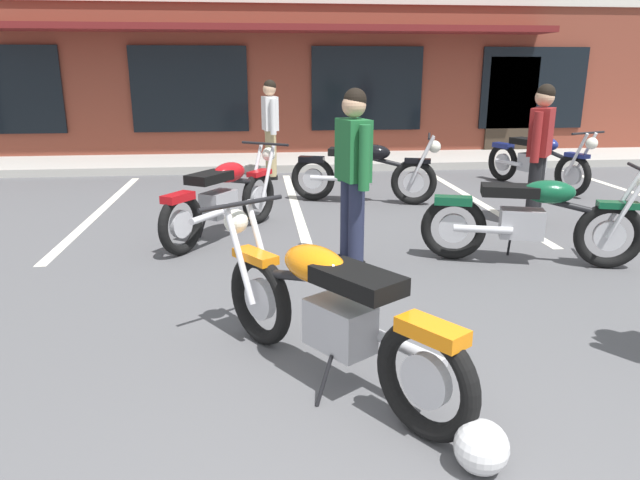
# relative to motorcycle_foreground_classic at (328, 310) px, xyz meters

# --- Properties ---
(ground_plane) EXTENTS (80.00, 80.00, 0.00)m
(ground_plane) POSITION_rel_motorcycle_foreground_classic_xyz_m (0.13, 1.36, -0.46)
(ground_plane) COLOR #515154
(sidewalk_kerb) EXTENTS (22.00, 1.80, 0.14)m
(sidewalk_kerb) POSITION_rel_motorcycle_foreground_classic_xyz_m (0.13, 8.43, -0.39)
(sidewalk_kerb) COLOR #A8A59E
(sidewalk_kerb) RESTS_ON ground_plane
(brick_storefront_building) EXTENTS (18.27, 6.51, 3.41)m
(brick_storefront_building) POSITION_rel_motorcycle_foreground_classic_xyz_m (0.13, 12.08, 1.24)
(brick_storefront_building) COLOR brown
(brick_storefront_building) RESTS_ON ground_plane
(painted_stall_lines) EXTENTS (10.67, 4.80, 0.01)m
(painted_stall_lines) POSITION_rel_motorcycle_foreground_classic_xyz_m (0.13, 4.83, -0.46)
(painted_stall_lines) COLOR silver
(painted_stall_lines) RESTS_ON ground_plane
(motorcycle_foreground_classic) EXTENTS (1.43, 1.82, 0.98)m
(motorcycle_foreground_classic) POSITION_rel_motorcycle_foreground_classic_xyz_m (0.00, 0.00, 0.00)
(motorcycle_foreground_classic) COLOR black
(motorcycle_foreground_classic) RESTS_ON ground_plane
(motorcycle_red_sportbike) EXTENTS (2.05, 0.94, 0.98)m
(motorcycle_red_sportbike) POSITION_rel_motorcycle_foreground_classic_xyz_m (1.12, 4.90, 0.00)
(motorcycle_red_sportbike) COLOR black
(motorcycle_red_sportbike) RESTS_ON ground_plane
(motorcycle_black_cruiser) EXTENTS (1.06, 2.01, 0.98)m
(motorcycle_black_cruiser) POSITION_rel_motorcycle_foreground_classic_xyz_m (4.04, 5.64, 0.00)
(motorcycle_black_cruiser) COLOR black
(motorcycle_black_cruiser) RESTS_ON ground_plane
(motorcycle_silver_naked) EXTENTS (2.05, 0.94, 0.98)m
(motorcycle_silver_naked) POSITION_rel_motorcycle_foreground_classic_xyz_m (2.24, 2.02, 0.00)
(motorcycle_silver_naked) COLOR black
(motorcycle_silver_naked) RESTS_ON ground_plane
(motorcycle_blue_standard) EXTENTS (1.39, 1.84, 0.98)m
(motorcycle_blue_standard) POSITION_rel_motorcycle_foreground_classic_xyz_m (-0.77, 3.31, 0.00)
(motorcycle_blue_standard) COLOR black
(motorcycle_blue_standard) RESTS_ON ground_plane
(person_in_shorts_foreground) EXTENTS (0.33, 0.61, 1.68)m
(person_in_shorts_foreground) POSITION_rel_motorcycle_foreground_classic_xyz_m (-0.14, 6.95, 0.49)
(person_in_shorts_foreground) COLOR black
(person_in_shorts_foreground) RESTS_ON ground_plane
(person_by_back_row) EXTENTS (0.44, 0.54, 1.68)m
(person_by_back_row) POSITION_rel_motorcycle_foreground_classic_xyz_m (2.98, 3.50, 0.49)
(person_by_back_row) COLOR black
(person_by_back_row) RESTS_ON ground_plane
(person_near_building) EXTENTS (0.34, 0.61, 1.68)m
(person_near_building) POSITION_rel_motorcycle_foreground_classic_xyz_m (0.49, 2.14, 0.49)
(person_near_building) COLOR black
(person_near_building) RESTS_ON ground_plane
(helmet_on_pavement) EXTENTS (0.26, 0.26, 0.26)m
(helmet_on_pavement) POSITION_rel_motorcycle_foreground_classic_xyz_m (0.61, -0.91, -0.33)
(helmet_on_pavement) COLOR silver
(helmet_on_pavement) RESTS_ON ground_plane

